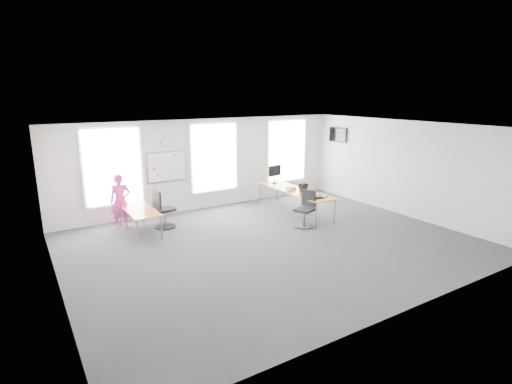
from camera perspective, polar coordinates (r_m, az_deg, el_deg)
floor at (r=10.48m, az=2.34°, el=-7.37°), size 10.00×10.00×0.00m
ceiling at (r=9.79m, az=2.51°, el=9.20°), size 10.00×10.00×0.00m
wall_back at (r=13.46m, az=-7.19°, el=3.97°), size 10.00×0.00×10.00m
wall_front at (r=7.21m, az=20.62°, el=-5.65°), size 10.00×0.00×10.00m
wall_left at (r=8.41m, az=-27.14°, el=-3.57°), size 0.00×10.00×10.00m
wall_right at (r=13.43m, az=20.40°, el=3.18°), size 0.00×10.00×10.00m
window_left at (r=12.48m, az=-19.79°, el=3.40°), size 1.60×0.06×2.20m
window_mid at (r=13.53m, az=-6.00°, el=4.91°), size 1.60×0.06×2.20m
window_right at (r=15.06m, az=4.38°, el=5.87°), size 1.60×0.06×2.20m
desk_right at (r=12.95m, az=5.52°, el=0.09°), size 0.84×3.17×0.77m
desk_left at (r=11.54m, az=-16.33°, el=-2.62°), size 0.75×1.88×0.69m
chair_right at (r=11.74m, az=7.08°, el=-2.70°), size 0.62×0.61×1.06m
chair_left at (r=11.82m, az=-13.20°, el=-2.73°), size 0.60×0.60×1.12m
person at (r=12.11m, az=-18.81°, el=-1.25°), size 0.64×0.49×1.58m
whiteboard at (r=12.93m, az=-12.58°, el=3.56°), size 1.20×0.03×0.90m
wall_clock at (r=12.82m, az=-12.77°, el=7.08°), size 0.30×0.04×0.30m
tv at (r=15.29m, az=11.65°, el=8.01°), size 0.06×0.90×0.55m
keyboard at (r=11.96m, az=8.54°, el=-0.86°), size 0.53×0.32×0.02m
mouse at (r=12.11m, az=10.07°, el=-0.69°), size 0.08×0.11×0.04m
lens_cap at (r=12.35m, az=8.29°, el=-0.41°), size 0.07×0.07×0.01m
headphones at (r=12.53m, az=7.78°, el=0.03°), size 0.19×0.10×0.11m
laptop_sleeve at (r=12.71m, az=6.76°, el=0.61°), size 0.32×0.20×0.25m
paper_stack at (r=12.91m, az=5.00°, el=0.52°), size 0.32×0.25×0.10m
monitor at (r=13.76m, az=2.67°, el=2.81°), size 0.57×0.23×0.63m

